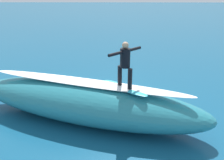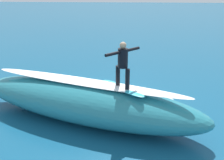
{
  "view_description": "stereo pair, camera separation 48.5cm",
  "coord_description": "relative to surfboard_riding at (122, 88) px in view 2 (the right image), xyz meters",
  "views": [
    {
      "loc": [
        -0.81,
        11.28,
        5.32
      ],
      "look_at": [
        -0.66,
        0.84,
        1.3
      ],
      "focal_mm": 41.35,
      "sensor_mm": 36.0,
      "label": 1
    },
    {
      "loc": [
        -1.29,
        11.26,
        5.32
      ],
      "look_at": [
        -0.66,
        0.84,
        1.3
      ],
      "focal_mm": 41.35,
      "sensor_mm": 36.0,
      "label": 2
    }
  ],
  "objects": [
    {
      "name": "ground_plane",
      "position": [
        1.14,
        -2.57,
        -1.66
      ],
      "size": [
        120.0,
        120.0,
        0.0
      ],
      "primitive_type": "plane",
      "color": "#145175"
    },
    {
      "name": "wave_crest",
      "position": [
        1.49,
        -0.5,
        -0.85
      ],
      "size": [
        9.98,
        5.34,
        1.62
      ],
      "primitive_type": "ellipsoid",
      "rotation": [
        0.0,
        0.0,
        -0.33
      ],
      "color": "teal",
      "rests_on": "ground_plane"
    },
    {
      "name": "wave_foam_lip",
      "position": [
        1.49,
        -0.5,
        0.0
      ],
      "size": [
        8.11,
        3.44,
        0.08
      ],
      "primitive_type": "ellipsoid",
      "rotation": [
        0.0,
        0.0,
        -0.33
      ],
      "color": "white",
      "rests_on": "wave_crest"
    },
    {
      "name": "surfboard_riding",
      "position": [
        0.0,
        0.0,
        0.0
      ],
      "size": [
        1.86,
        1.87,
        0.07
      ],
      "primitive_type": "ellipsoid",
      "rotation": [
        0.0,
        0.0,
        -0.79
      ],
      "color": "#33B2D1",
      "rests_on": "wave_crest"
    },
    {
      "name": "surfer_riding",
      "position": [
        0.0,
        0.0,
        1.01
      ],
      "size": [
        1.2,
        1.19,
        1.67
      ],
      "rotation": [
        0.0,
        0.0,
        -0.79
      ],
      "color": "black",
      "rests_on": "surfboard_riding"
    },
    {
      "name": "surfboard_paddling",
      "position": [
        0.97,
        -3.45,
        -1.62
      ],
      "size": [
        2.02,
        1.29,
        0.07
      ],
      "primitive_type": "ellipsoid",
      "rotation": [
        0.0,
        0.0,
        0.44
      ],
      "color": "yellow",
      "rests_on": "ground_plane"
    },
    {
      "name": "surfer_paddling",
      "position": [
        0.85,
        -3.51,
        -1.45
      ],
      "size": [
        1.7,
        0.96,
        0.32
      ],
      "rotation": [
        0.0,
        0.0,
        0.44
      ],
      "color": "black",
      "rests_on": "surfboard_paddling"
    },
    {
      "name": "foam_patch_near",
      "position": [
        2.88,
        -2.1,
        -1.6
      ],
      "size": [
        1.13,
        1.17,
        0.12
      ],
      "primitive_type": "ellipsoid",
      "rotation": [
        0.0,
        0.0,
        1.22
      ],
      "color": "white",
      "rests_on": "ground_plane"
    },
    {
      "name": "foam_patch_mid",
      "position": [
        4.38,
        -1.74,
        -1.59
      ],
      "size": [
        1.01,
        1.03,
        0.14
      ],
      "primitive_type": "ellipsoid",
      "rotation": [
        0.0,
        0.0,
        2.29
      ],
      "color": "white",
      "rests_on": "ground_plane"
    },
    {
      "name": "foam_patch_far",
      "position": [
        -2.13,
        -2.45,
        -1.62
      ],
      "size": [
        0.71,
        0.85,
        0.08
      ],
      "primitive_type": "ellipsoid",
      "rotation": [
        0.0,
        0.0,
        1.77
      ],
      "color": "white",
      "rests_on": "ground_plane"
    }
  ]
}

